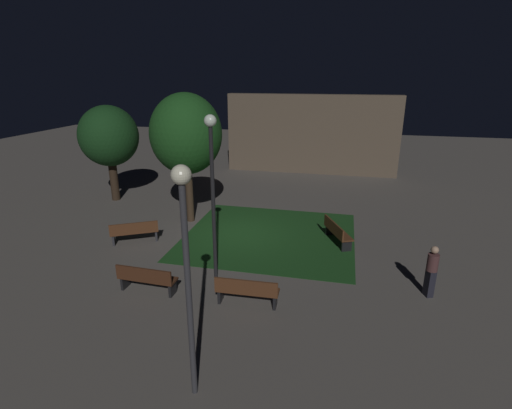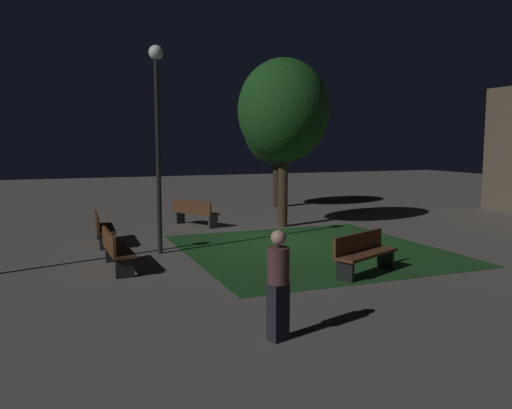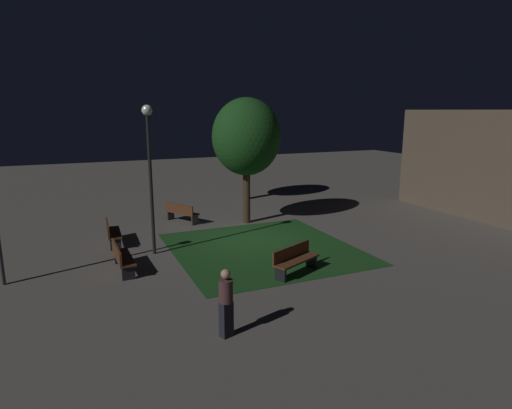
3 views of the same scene
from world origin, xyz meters
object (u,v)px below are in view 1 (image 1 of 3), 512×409
object	(u,v)px
tree_left_canopy	(186,135)
lamp_post_path_center	(186,250)
tree_tall_center	(109,137)
lamp_post_plaza_west	(212,174)
bench_near_trees	(337,231)
bench_front_left	(134,231)
pedestrian	(432,270)
bench_front_right	(247,290)
bench_by_lamp	(146,278)

from	to	relation	value
tree_left_canopy	lamp_post_path_center	size ratio (longest dim) A/B	1.15
tree_tall_center	lamp_post_plaza_west	size ratio (longest dim) A/B	0.93
bench_near_trees	lamp_post_plaza_west	size ratio (longest dim) A/B	0.35
bench_front_left	pedestrian	bearing A→B (deg)	-8.34
lamp_post_path_center	pedestrian	size ratio (longest dim) A/B	3.01
bench_near_trees	lamp_post_path_center	bearing A→B (deg)	-107.58
tree_tall_center	pedestrian	distance (m)	15.76
tree_left_canopy	lamp_post_path_center	bearing A→B (deg)	-67.66
bench_front_left	tree_left_canopy	world-z (taller)	tree_left_canopy
bench_front_right	lamp_post_path_center	world-z (taller)	lamp_post_path_center
bench_front_left	bench_near_trees	size ratio (longest dim) A/B	0.98
bench_front_right	bench_near_trees	world-z (taller)	same
bench_by_lamp	bench_near_trees	world-z (taller)	same
bench_near_trees	tree_left_canopy	xyz separation A→B (m)	(-6.45, 1.01, 3.38)
bench_by_lamp	lamp_post_plaza_west	bearing A→B (deg)	35.85
bench_front_right	lamp_post_plaza_west	bearing A→B (deg)	136.86
lamp_post_path_center	bench_front_left	bearing A→B (deg)	127.51
bench_front_right	pedestrian	world-z (taller)	pedestrian
bench_front_right	bench_front_left	distance (m)	6.21
tree_left_canopy	tree_tall_center	distance (m)	5.42
bench_front_right	tree_tall_center	world-z (taller)	tree_tall_center
lamp_post_path_center	pedestrian	distance (m)	7.77
bench_front_right	bench_near_trees	bearing A→B (deg)	64.70
lamp_post_plaza_west	pedestrian	distance (m)	7.01
bench_front_left	lamp_post_path_center	bearing A→B (deg)	-52.49
lamp_post_plaza_west	pedestrian	xyz separation A→B (m)	(6.49, 0.42, -2.62)
lamp_post_path_center	bench_near_trees	bearing A→B (deg)	72.42
bench_front_left	tree_tall_center	bearing A→B (deg)	128.42
bench_front_right	lamp_post_path_center	bearing A→B (deg)	-94.85
bench_front_left	pedestrian	size ratio (longest dim) A/B	1.12
tree_tall_center	pedestrian	size ratio (longest dim) A/B	3.01
bench_by_lamp	pedestrian	world-z (taller)	pedestrian
bench_front_right	lamp_post_plaza_west	world-z (taller)	lamp_post_plaza_west
tree_left_canopy	pedestrian	xyz separation A→B (m)	(9.24, -4.28, -3.01)
bench_front_right	pedestrian	xyz separation A→B (m)	(5.14, 1.69, 0.37)
bench_front_left	tree_left_canopy	distance (m)	4.52
bench_front_right	bench_front_left	bearing A→B (deg)	148.78
tree_left_canopy	pedestrian	bearing A→B (deg)	-24.84
bench_front_right	bench_near_trees	size ratio (longest dim) A/B	0.99
bench_front_right	lamp_post_plaza_west	distance (m)	3.52
bench_near_trees	tree_tall_center	distance (m)	12.17
bench_by_lamp	tree_left_canopy	bearing A→B (deg)	99.50
tree_left_canopy	bench_by_lamp	bearing A→B (deg)	-80.50
tree_tall_center	pedestrian	world-z (taller)	tree_tall_center
bench_by_lamp	lamp_post_plaza_west	world-z (taller)	lamp_post_plaza_west
tree_tall_center	bench_by_lamp	bearing A→B (deg)	-53.14
bench_by_lamp	bench_front_right	xyz separation A→B (m)	(3.11, -0.00, 0.00)
bench_by_lamp	bench_front_right	bearing A→B (deg)	-0.00
bench_by_lamp	tree_tall_center	world-z (taller)	tree_tall_center
bench_near_trees	tree_left_canopy	distance (m)	7.35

